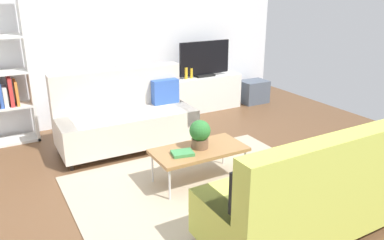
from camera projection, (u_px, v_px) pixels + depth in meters
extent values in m
plane|color=brown|center=(196.00, 185.00, 4.51)|extent=(7.68, 7.68, 0.00)
cube|color=silver|center=(113.00, 34.00, 6.33)|extent=(6.40, 0.12, 2.90)
cube|color=tan|center=(204.00, 188.00, 4.41)|extent=(2.90, 2.20, 0.01)
cube|color=beige|center=(127.00, 127.00, 5.42)|extent=(1.91, 0.86, 0.44)
cube|color=beige|center=(118.00, 88.00, 5.52)|extent=(1.90, 0.22, 0.56)
cube|color=beige|center=(180.00, 111.00, 5.76)|extent=(0.21, 0.84, 0.22)
cube|color=beige|center=(65.00, 130.00, 5.00)|extent=(0.21, 0.84, 0.22)
cylinder|color=black|center=(192.00, 141.00, 5.62)|extent=(0.05, 0.05, 0.10)
cylinder|color=black|center=(72.00, 167.00, 4.84)|extent=(0.05, 0.05, 0.10)
cylinder|color=black|center=(172.00, 127.00, 6.18)|extent=(0.05, 0.05, 0.10)
cylinder|color=black|center=(61.00, 148.00, 5.40)|extent=(0.05, 0.05, 0.10)
cube|color=#3359B2|center=(165.00, 92.00, 5.70)|extent=(0.40, 0.14, 0.36)
cube|color=#C1CC51|center=(301.00, 204.00, 3.52)|extent=(1.91, 0.86, 0.44)
cube|color=#C1CC51|center=(335.00, 169.00, 3.09)|extent=(1.90, 0.22, 0.56)
cube|color=#C1CC51|center=(225.00, 220.00, 3.08)|extent=(0.21, 0.84, 0.22)
cube|color=#C1CC51|center=(363.00, 172.00, 3.88)|extent=(0.21, 0.84, 0.22)
cylinder|color=black|center=(200.00, 238.00, 3.48)|extent=(0.05, 0.05, 0.10)
cylinder|color=black|center=(333.00, 190.00, 4.29)|extent=(0.05, 0.05, 0.10)
cube|color=black|center=(255.00, 191.00, 2.96)|extent=(0.40, 0.14, 0.36)
cube|color=#9E7042|center=(199.00, 150.00, 4.46)|extent=(1.10, 0.56, 0.04)
cylinder|color=silver|center=(153.00, 168.00, 4.49)|extent=(0.02, 0.02, 0.38)
cylinder|color=silver|center=(223.00, 151.00, 4.95)|extent=(0.02, 0.02, 0.38)
cylinder|color=silver|center=(170.00, 185.00, 4.12)|extent=(0.02, 0.02, 0.38)
cylinder|color=silver|center=(245.00, 165.00, 4.57)|extent=(0.02, 0.02, 0.38)
cube|color=silver|center=(204.00, 93.00, 7.14)|extent=(1.40, 0.44, 0.64)
cube|color=black|center=(204.00, 75.00, 7.01)|extent=(0.36, 0.20, 0.04)
cube|color=black|center=(205.00, 58.00, 6.90)|extent=(1.00, 0.05, 0.60)
cube|color=white|center=(28.00, 70.00, 5.55)|extent=(0.04, 0.36, 2.10)
cube|color=white|center=(0.00, 143.00, 5.65)|extent=(1.10, 0.36, 0.04)
cube|color=#3359B2|center=(0.00, 95.00, 5.47)|extent=(0.04, 0.29, 0.35)
cube|color=silver|center=(5.00, 96.00, 5.50)|extent=(0.06, 0.29, 0.29)
cube|color=red|center=(10.00, 91.00, 5.52)|extent=(0.05, 0.29, 0.42)
cube|color=orange|center=(16.00, 93.00, 5.56)|extent=(0.04, 0.29, 0.36)
cube|color=#4C5666|center=(254.00, 92.00, 7.60)|extent=(0.52, 0.40, 0.44)
cylinder|color=brown|center=(200.00, 143.00, 4.46)|extent=(0.20, 0.20, 0.12)
sphere|color=#2D7233|center=(200.00, 131.00, 4.41)|extent=(0.25, 0.25, 0.25)
cube|color=#3F8C4C|center=(183.00, 153.00, 4.30)|extent=(0.27, 0.22, 0.04)
cylinder|color=#4C72B2|center=(174.00, 75.00, 6.78)|extent=(0.13, 0.13, 0.15)
cylinder|color=gold|center=(186.00, 73.00, 6.79)|extent=(0.06, 0.06, 0.21)
cylinder|color=gold|center=(191.00, 73.00, 6.84)|extent=(0.05, 0.05, 0.18)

